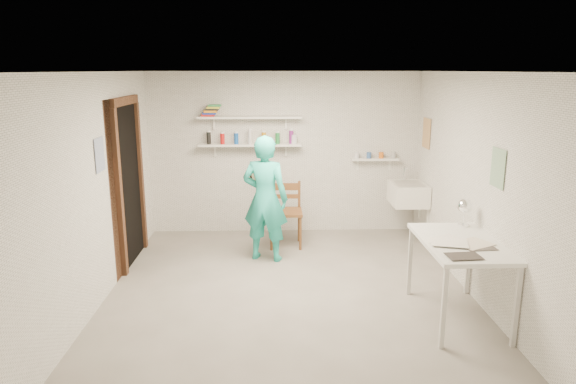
{
  "coord_description": "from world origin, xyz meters",
  "views": [
    {
      "loc": [
        -0.18,
        -5.33,
        2.42
      ],
      "look_at": [
        0.0,
        0.4,
        1.05
      ],
      "focal_mm": 32.0,
      "sensor_mm": 36.0,
      "label": 1
    }
  ],
  "objects_px": {
    "belfast_sink": "(408,194)",
    "work_table": "(458,280)",
    "man": "(265,199)",
    "desk_lamp": "(465,206)",
    "wall_clock": "(260,175)",
    "wooden_chair": "(286,212)"
  },
  "relations": [
    {
      "from": "belfast_sink",
      "to": "work_table",
      "type": "height_order",
      "value": "belfast_sink"
    },
    {
      "from": "belfast_sink",
      "to": "man",
      "type": "distance_m",
      "value": 2.13
    },
    {
      "from": "belfast_sink",
      "to": "desk_lamp",
      "type": "xyz_separation_m",
      "value": [
        0.09,
        -1.89,
        0.33
      ]
    },
    {
      "from": "wall_clock",
      "to": "desk_lamp",
      "type": "relative_size",
      "value": 1.93
    },
    {
      "from": "man",
      "to": "wooden_chair",
      "type": "relative_size",
      "value": 1.67
    },
    {
      "from": "work_table",
      "to": "belfast_sink",
      "type": "bearing_deg",
      "value": 87.34
    },
    {
      "from": "work_table",
      "to": "desk_lamp",
      "type": "bearing_deg",
      "value": 67.58
    },
    {
      "from": "wall_clock",
      "to": "desk_lamp",
      "type": "distance_m",
      "value": 2.6
    },
    {
      "from": "wooden_chair",
      "to": "desk_lamp",
      "type": "bearing_deg",
      "value": -43.15
    },
    {
      "from": "man",
      "to": "desk_lamp",
      "type": "height_order",
      "value": "man"
    },
    {
      "from": "work_table",
      "to": "desk_lamp",
      "type": "height_order",
      "value": "desk_lamp"
    },
    {
      "from": "man",
      "to": "wooden_chair",
      "type": "xyz_separation_m",
      "value": [
        0.27,
        0.52,
        -0.33
      ]
    },
    {
      "from": "belfast_sink",
      "to": "desk_lamp",
      "type": "distance_m",
      "value": 1.92
    },
    {
      "from": "belfast_sink",
      "to": "wall_clock",
      "type": "height_order",
      "value": "wall_clock"
    },
    {
      "from": "work_table",
      "to": "desk_lamp",
      "type": "relative_size",
      "value": 8.0
    },
    {
      "from": "belfast_sink",
      "to": "wooden_chair",
      "type": "bearing_deg",
      "value": -174.87
    },
    {
      "from": "wooden_chair",
      "to": "belfast_sink",
      "type": "bearing_deg",
      "value": 5.24
    },
    {
      "from": "wall_clock",
      "to": "work_table",
      "type": "relative_size",
      "value": 0.24
    },
    {
      "from": "wooden_chair",
      "to": "desk_lamp",
      "type": "height_order",
      "value": "desk_lamp"
    },
    {
      "from": "man",
      "to": "wall_clock",
      "type": "bearing_deg",
      "value": -56.81
    },
    {
      "from": "belfast_sink",
      "to": "work_table",
      "type": "xyz_separation_m",
      "value": [
        -0.11,
        -2.37,
        -0.3
      ]
    },
    {
      "from": "work_table",
      "to": "wall_clock",
      "type": "bearing_deg",
      "value": 135.97
    }
  ]
}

